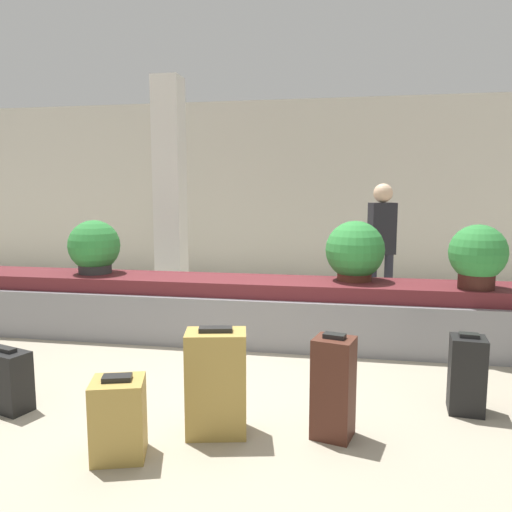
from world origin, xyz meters
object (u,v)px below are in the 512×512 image
Objects in this scene: suitcase_0 at (467,374)px; suitcase_3 at (216,383)px; suitcase_4 at (119,418)px; traveler_0 at (382,238)px; potted_plant_1 at (355,252)px; suitcase_1 at (333,387)px; potted_plant_2 at (478,256)px; potted_plant_0 at (94,248)px; pillar at (170,192)px; suitcase_2 at (6,380)px.

suitcase_0 is 0.81× the size of suitcase_3.
traveler_0 reaches higher than suitcase_4.
traveler_0 is (0.35, 1.14, 0.04)m from potted_plant_1.
potted_plant_2 is at bearing 69.41° from suitcase_1.
traveler_0 reaches higher than potted_plant_1.
traveler_0 is (-0.46, 2.73, 0.74)m from suitcase_0.
potted_plant_2 reaches higher than suitcase_3.
suitcase_3 reaches higher than suitcase_4.
potted_plant_1 is at bearing 122.45° from suitcase_0.
suitcase_0 is 1.57m from potted_plant_2.
potted_plant_0 is at bearing 103.24° from suitcase_4.
potted_plant_0 is 0.36× the size of traveler_0.
suitcase_3 is 1.20× the size of potted_plant_0.
pillar is 4.32m from suitcase_3.
suitcase_1 is at bearing -56.46° from pillar.
suitcase_2 is 2.25m from potted_plant_0.
suitcase_0 is 1.85m from suitcase_3.
potted_plant_1 reaches higher than potted_plant_0.
suitcase_1 is 2.23m from potted_plant_1.
suitcase_4 is 0.82× the size of potted_plant_1.
potted_plant_1 is (0.92, 2.23, 0.63)m from suitcase_3.
pillar is 4.54m from suitcase_4.
potted_plant_0 is at bearing -178.82° from potted_plant_1.
suitcase_2 is (0.03, -3.70, -1.37)m from pillar.
potted_plant_0 reaches higher than suitcase_4.
traveler_0 is (0.50, 3.28, 0.69)m from suitcase_1.
potted_plant_2 is 0.37× the size of traveler_0.
potted_plant_0 is (-1.50, 2.57, 0.73)m from suitcase_4.
suitcase_4 is at bearing -118.65° from potted_plant_1.
suitcase_0 is at bearing -22.15° from potted_plant_0.
suitcase_1 reaches higher than suitcase_2.
potted_plant_0 is 0.97× the size of potted_plant_1.
suitcase_4 is at bearing -59.68° from potted_plant_0.
potted_plant_1 is (-0.80, 1.58, 0.70)m from suitcase_0.
pillar is at bearing 101.84° from suitcase_3.
potted_plant_2 is at bearing 80.63° from suitcase_0.
suitcase_0 is 0.95× the size of potted_plant_2.
suitcase_2 is at bearing -164.86° from suitcase_0.
potted_plant_0 is at bearing 163.42° from suitcase_0.
suitcase_0 is at bearing 7.96° from suitcase_4.
traveler_0 is at bearing -7.80° from pillar.
potted_plant_1 reaches higher than suitcase_4.
suitcase_4 is at bearing -144.86° from suitcase_1.
pillar is at bearing 137.63° from suitcase_1.
potted_plant_0 reaches higher than suitcase_1.
traveler_0 is at bearing 73.11° from potted_plant_1.
pillar reaches higher than suitcase_0.
potted_plant_2 reaches higher than potted_plant_0.
suitcase_2 is at bearing 140.01° from suitcase_4.
suitcase_1 reaches higher than suitcase_4.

